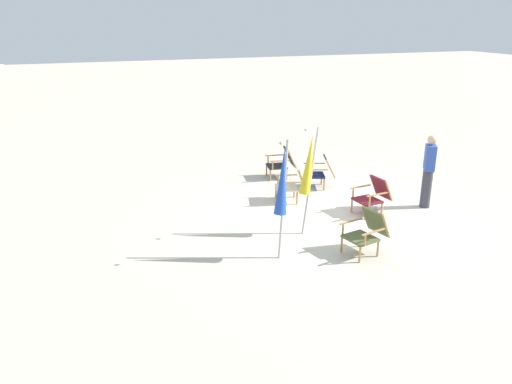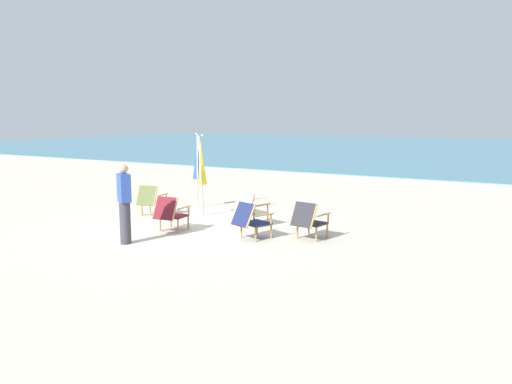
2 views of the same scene
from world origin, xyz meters
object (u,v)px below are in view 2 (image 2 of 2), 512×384
beach_chair_back_right (308,219)px  umbrella_furled_yellow (201,163)px  beach_chair_mid_center (151,199)px  person_near_chairs (124,203)px  umbrella_furled_blue (197,159)px  beach_chair_front_left (250,208)px  beach_chair_far_center (170,213)px  beach_chair_front_right (250,219)px

beach_chair_back_right → umbrella_furled_yellow: bearing=164.7°
beach_chair_mid_center → person_near_chairs: bearing=-58.5°
umbrella_furled_blue → umbrella_furled_yellow: umbrella_furled_blue is taller
beach_chair_mid_center → beach_chair_back_right: size_ratio=1.02×
beach_chair_front_left → umbrella_furled_yellow: (-1.69, 0.46, 0.95)m
beach_chair_far_center → umbrella_furled_blue: umbrella_furled_blue is taller
umbrella_furled_blue → umbrella_furled_yellow: (0.78, -0.88, -0.01)m
beach_chair_mid_center → umbrella_furled_blue: (0.41, 1.49, 0.95)m
person_near_chairs → beach_chair_back_right: bearing=34.9°
umbrella_furled_blue → beach_chair_back_right: bearing=-23.4°
beach_chair_front_left → beach_chair_far_center: (-1.29, -1.30, -0.00)m
beach_chair_front_right → beach_chair_far_center: bearing=-172.3°
beach_chair_mid_center → beach_chair_back_right: 4.59m
umbrella_furled_yellow → umbrella_furled_blue: bearing=131.7°
beach_chair_far_center → umbrella_furled_yellow: umbrella_furled_yellow is taller
beach_chair_front_right → umbrella_furled_blue: (-3.10, 2.39, 0.96)m
beach_chair_mid_center → umbrella_furled_yellow: 1.64m
beach_chair_back_right → person_near_chairs: person_near_chairs is taller
umbrella_furled_blue → person_near_chairs: bearing=-74.5°
beach_chair_mid_center → person_near_chairs: size_ratio=0.51×
beach_chair_back_right → umbrella_furled_yellow: size_ratio=0.38×
umbrella_furled_blue → person_near_chairs: (1.10, -3.95, -0.54)m
beach_chair_far_center → umbrella_furled_yellow: size_ratio=0.38×
beach_chair_far_center → beach_chair_front_left: bearing=45.3°
beach_chair_mid_center → beach_chair_back_right: (4.58, -0.32, 0.00)m
beach_chair_mid_center → beach_chair_far_center: (1.59, -1.16, -0.00)m
beach_chair_mid_center → umbrella_furled_yellow: umbrella_furled_yellow is taller
beach_chair_front_left → beach_chair_far_center: 1.83m
beach_chair_back_right → beach_chair_front_right: beach_chair_back_right is taller
beach_chair_back_right → umbrella_furled_yellow: (-3.39, 0.93, 0.95)m
beach_chair_mid_center → beach_chair_far_center: 1.97m
beach_chair_back_right → beach_chair_front_right: 1.21m
beach_chair_front_right → umbrella_furled_blue: 4.03m
umbrella_furled_yellow → beach_chair_back_right: bearing=-15.3°
beach_chair_front_left → umbrella_furled_blue: 2.97m
beach_chair_far_center → umbrella_furled_yellow: (-0.40, 1.77, 0.95)m
beach_chair_front_right → umbrella_furled_blue: bearing=142.4°
beach_chair_far_center → beach_chair_back_right: bearing=15.7°
beach_chair_back_right → beach_chair_far_center: 3.10m
beach_chair_mid_center → beach_chair_front_left: bearing=2.9°
beach_chair_far_center → umbrella_furled_yellow: bearing=102.7°
umbrella_furled_yellow → person_near_chairs: (0.31, -3.07, -0.54)m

